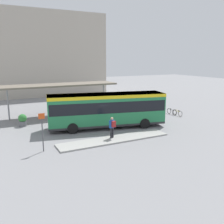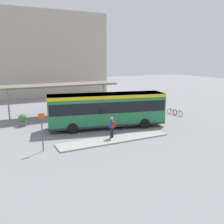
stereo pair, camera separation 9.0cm
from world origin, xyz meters
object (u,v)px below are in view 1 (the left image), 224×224
bicycle_yellow (178,113)px  potted_planter_near_shelter (23,120)px  potted_planter_far_side (78,114)px  city_bus (107,108)px  platform_sign (42,130)px  pedestrian_waiting (112,126)px  bicycle_black (172,112)px

bicycle_yellow → potted_planter_near_shelter: 17.04m
bicycle_yellow → potted_planter_far_side: 11.47m
city_bus → bicycle_yellow: bearing=17.0°
potted_planter_far_side → platform_sign: platform_sign is taller
potted_planter_near_shelter → potted_planter_far_side: 5.81m
bicycle_yellow → platform_sign: bearing=104.8°
potted_planter_far_side → platform_sign: bearing=-124.3°
city_bus → pedestrian_waiting: size_ratio=6.48×
pedestrian_waiting → potted_planter_far_side: pedestrian_waiting is taller
city_bus → bicycle_yellow: size_ratio=7.30×
bicycle_black → potted_planter_near_shelter: (-16.53, 2.49, 0.30)m
bicycle_yellow → platform_sign: 16.98m
city_bus → platform_sign: city_bus is taller
city_bus → pedestrian_waiting: 3.71m
bicycle_black → potted_planter_far_side: size_ratio=1.29×
pedestrian_waiting → potted_planter_near_shelter: (-6.03, 7.57, -0.49)m
bicycle_black → city_bus: bearing=-82.9°
potted_planter_near_shelter → potted_planter_far_side: potted_planter_near_shelter is taller
potted_planter_near_shelter → platform_sign: platform_sign is taller
bicycle_yellow → city_bus: bearing=94.4°
pedestrian_waiting → bicycle_black: size_ratio=1.12×
potted_planter_near_shelter → platform_sign: bearing=-87.2°
pedestrian_waiting → bicycle_yellow: pedestrian_waiting is taller
bicycle_black → platform_sign: platform_sign is taller
potted_planter_far_side → pedestrian_waiting: bearing=-88.4°
potted_planter_far_side → bicycle_yellow: bearing=-18.0°
pedestrian_waiting → bicycle_black: 11.69m
platform_sign → city_bus: bearing=28.0°
city_bus → bicycle_black: bearing=22.2°
potted_planter_near_shelter → platform_sign: (0.37, -7.77, 0.92)m
city_bus → potted_planter_near_shelter: 8.40m
potted_planter_near_shelter → bicycle_yellow: bearing=-11.3°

